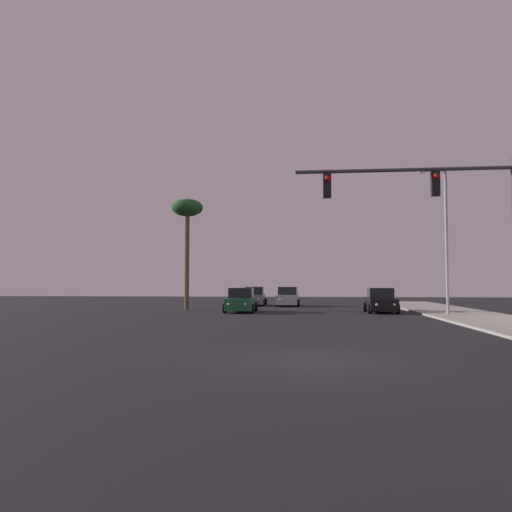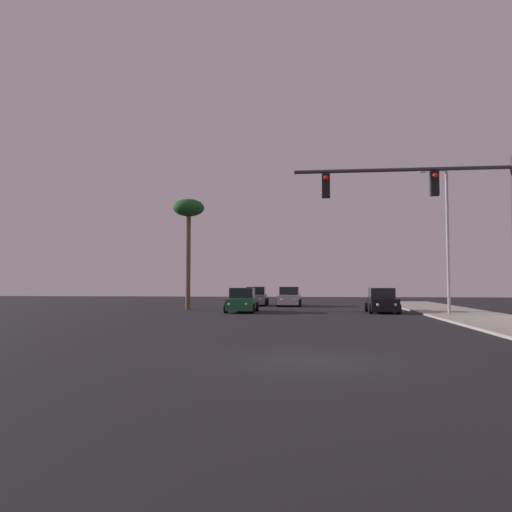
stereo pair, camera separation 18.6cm
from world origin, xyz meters
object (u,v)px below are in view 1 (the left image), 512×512
(car_silver, at_px, (288,297))
(street_lamp, at_px, (444,233))
(car_black, at_px, (381,301))
(traffic_light_mast, at_px, (448,208))
(car_green, at_px, (241,301))
(palm_tree_mid, at_px, (187,214))
(car_grey, at_px, (254,297))

(car_silver, xyz_separation_m, street_lamp, (10.09, -12.36, 4.36))
(car_black, relative_size, traffic_light_mast, 0.54)
(car_silver, distance_m, car_green, 9.86)
(car_green, height_order, palm_tree_mid, palm_tree_mid)
(car_green, distance_m, street_lamp, 14.01)
(traffic_light_mast, bearing_deg, car_silver, 105.29)
(car_grey, bearing_deg, street_lamp, 132.79)
(car_silver, relative_size, traffic_light_mast, 0.54)
(car_black, relative_size, street_lamp, 0.48)
(traffic_light_mast, height_order, palm_tree_mid, palm_tree_mid)
(car_silver, distance_m, traffic_light_mast, 26.30)
(car_silver, bearing_deg, palm_tree_mid, 43.18)
(car_green, bearing_deg, palm_tree_mid, -33.88)
(palm_tree_mid, bearing_deg, car_silver, 41.43)
(car_green, height_order, car_black, same)
(palm_tree_mid, bearing_deg, car_green, -32.00)
(car_silver, height_order, traffic_light_mast, traffic_light_mast)
(car_green, xyz_separation_m, palm_tree_mid, (-4.56, 2.85, 6.59))
(car_green, height_order, traffic_light_mast, traffic_light_mast)
(traffic_light_mast, relative_size, street_lamp, 0.89)
(car_black, height_order, traffic_light_mast, traffic_light_mast)
(car_black, height_order, palm_tree_mid, palm_tree_mid)
(car_silver, bearing_deg, car_black, 128.31)
(traffic_light_mast, bearing_deg, car_green, 121.93)
(palm_tree_mid, bearing_deg, car_black, -9.74)
(car_grey, height_order, palm_tree_mid, palm_tree_mid)
(car_grey, relative_size, car_black, 1.00)
(car_green, bearing_deg, traffic_light_mast, 120.05)
(street_lamp, distance_m, palm_tree_mid, 18.61)
(car_silver, relative_size, street_lamp, 0.48)
(car_black, bearing_deg, car_silver, -52.45)
(car_silver, height_order, car_green, same)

